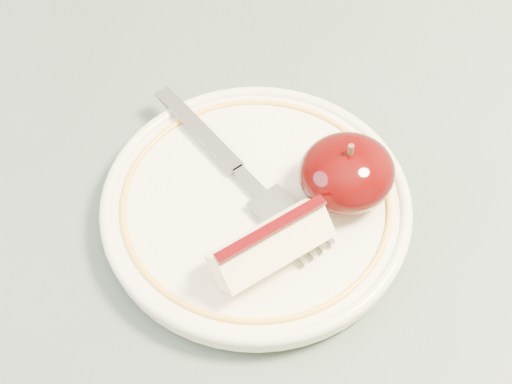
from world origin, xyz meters
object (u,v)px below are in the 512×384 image
apple_half (347,173)px  fork (239,171)px  plate (256,204)px  table (239,239)px

apple_half → fork: 0.08m
apple_half → fork: (-0.06, 0.05, -0.02)m
plate → apple_half: 0.07m
apple_half → table: bearing=129.5°
apple_half → fork: size_ratio=0.36×
plate → fork: (0.00, 0.03, 0.01)m
table → apple_half: size_ratio=13.58×
table → plate: bearing=-99.2°
plate → fork: size_ratio=1.17×
plate → fork: bearing=87.4°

